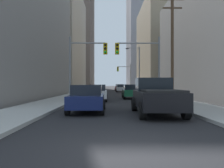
# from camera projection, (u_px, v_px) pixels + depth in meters

# --- Properties ---
(ground_plane) EXTENTS (400.00, 400.00, 0.00)m
(ground_plane) POSITION_uv_depth(u_px,v_px,m) (131.00, 151.00, 5.58)
(ground_plane) COLOR black
(sidewalk_left) EXTENTS (3.01, 160.00, 0.15)m
(sidewalk_left) POSITION_uv_depth(u_px,v_px,m) (90.00, 90.00, 55.52)
(sidewalk_left) COLOR #9E9E99
(sidewalk_left) RESTS_ON ground
(sidewalk_right) EXTENTS (3.01, 160.00, 0.15)m
(sidewalk_right) POSITION_uv_depth(u_px,v_px,m) (133.00, 90.00, 55.63)
(sidewalk_right) COLOR #9E9E99
(sidewalk_right) RESTS_ON ground
(pickup_truck_black) EXTENTS (2.20, 5.44, 1.90)m
(pickup_truck_black) POSITION_uv_depth(u_px,v_px,m) (156.00, 96.00, 12.38)
(pickup_truck_black) COLOR black
(pickup_truck_black) RESTS_ON ground
(sedan_navy) EXTENTS (1.95, 4.21, 1.52)m
(sedan_navy) POSITION_uv_depth(u_px,v_px,m) (87.00, 98.00, 13.27)
(sedan_navy) COLOR #141E4C
(sedan_navy) RESTS_ON ground
(sedan_white) EXTENTS (1.95, 4.24, 1.52)m
(sedan_white) POSITION_uv_depth(u_px,v_px,m) (97.00, 93.00, 21.84)
(sedan_white) COLOR white
(sedan_white) RESTS_ON ground
(sedan_green) EXTENTS (1.95, 4.21, 1.52)m
(sedan_green) POSITION_uv_depth(u_px,v_px,m) (132.00, 91.00, 25.74)
(sedan_green) COLOR #195938
(sedan_green) RESTS_ON ground
(sedan_silver) EXTENTS (1.95, 4.23, 1.52)m
(sedan_silver) POSITION_uv_depth(u_px,v_px,m) (121.00, 88.00, 46.69)
(sedan_silver) COLOR #B7BABF
(sedan_silver) RESTS_ON ground
(sedan_maroon) EXTENTS (1.95, 4.22, 1.52)m
(sedan_maroon) POSITION_uv_depth(u_px,v_px,m) (119.00, 87.00, 55.95)
(sedan_maroon) COLOR maroon
(sedan_maroon) RESTS_ON ground
(traffic_signal_near_left) EXTENTS (3.60, 0.44, 6.00)m
(traffic_signal_near_left) POSITION_uv_depth(u_px,v_px,m) (86.00, 58.00, 22.37)
(traffic_signal_near_left) COLOR gray
(traffic_signal_near_left) RESTS_ON ground
(traffic_signal_near_right) EXTENTS (4.23, 0.44, 6.00)m
(traffic_signal_near_right) POSITION_uv_depth(u_px,v_px,m) (140.00, 57.00, 22.43)
(traffic_signal_near_right) COLOR gray
(traffic_signal_near_right) RESTS_ON ground
(traffic_signal_far_right) EXTENTS (3.08, 0.44, 6.00)m
(traffic_signal_far_right) POSITION_uv_depth(u_px,v_px,m) (125.00, 73.00, 52.89)
(traffic_signal_far_right) COLOR gray
(traffic_signal_far_right) RESTS_ON ground
(utility_pole_right) EXTENTS (2.20, 0.28, 10.08)m
(utility_pole_right) POSITION_uv_depth(u_px,v_px,m) (172.00, 44.00, 22.39)
(utility_pole_right) COLOR brown
(utility_pole_right) RESTS_ON ground
(street_lamp_right) EXTENTS (2.29, 0.32, 7.50)m
(street_lamp_right) POSITION_uv_depth(u_px,v_px,m) (137.00, 65.00, 38.11)
(street_lamp_right) COLOR gray
(street_lamp_right) RESTS_ON ground
(building_left_mid_office) EXTENTS (14.26, 25.52, 23.56)m
(building_left_mid_office) POSITION_uv_depth(u_px,v_px,m) (50.00, 41.00, 56.37)
(building_left_mid_office) COLOR #B7A893
(building_left_mid_office) RESTS_ON ground
(building_left_far_tower) EXTENTS (22.29, 26.73, 57.57)m
(building_left_far_tower) POSITION_uv_depth(u_px,v_px,m) (65.00, 18.00, 98.58)
(building_left_far_tower) COLOR #66564C
(building_left_far_tower) RESTS_ON ground
(building_right_mid_block) EXTENTS (14.85, 22.35, 19.50)m
(building_right_mid_block) POSITION_uv_depth(u_px,v_px,m) (175.00, 48.00, 54.56)
(building_right_mid_block) COLOR tan
(building_right_mid_block) RESTS_ON ground
(building_right_far_highrise) EXTENTS (16.37, 23.26, 53.63)m
(building_right_far_highrise) POSITION_uv_depth(u_px,v_px,m) (149.00, 19.00, 93.27)
(building_right_far_highrise) COLOR #93939E
(building_right_far_highrise) RESTS_ON ground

